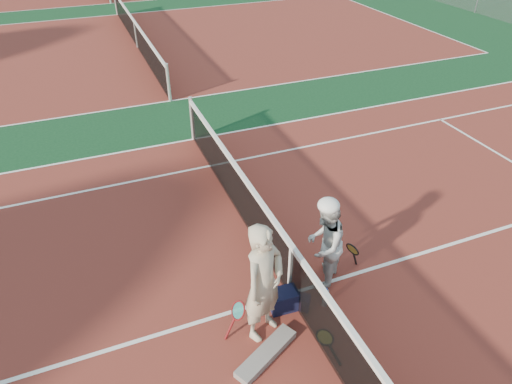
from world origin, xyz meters
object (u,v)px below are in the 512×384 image
player_b (324,244)px  racket_spare (325,337)px  player_a (264,283)px  water_bottle (325,298)px  net_main (290,270)px  racket_black_held (351,257)px  sports_bag_purple (300,302)px  sports_bag_navy (284,300)px  racket_red (238,318)px

player_b → racket_spare: (-0.47, -1.00, -0.75)m
player_a → water_bottle: bearing=-26.0°
net_main → racket_black_held: net_main is taller
racket_spare → sports_bag_purple: bearing=9.1°
sports_bag_navy → sports_bag_purple: 0.26m
net_main → racket_black_held: (1.16, 0.13, -0.23)m
net_main → player_b: bearing=7.6°
racket_black_held → sports_bag_purple: bearing=-1.4°
racket_black_held → water_bottle: 0.92m
player_b → racket_red: player_b is taller
net_main → sports_bag_navy: 0.44m
net_main → racket_spare: size_ratio=18.30×
sports_bag_navy → racket_spare: bearing=-66.9°
net_main → racket_black_held: size_ratio=19.51×
player_b → racket_black_held: 0.74m
racket_black_held → sports_bag_navy: racket_black_held is taller
racket_black_held → sports_bag_navy: size_ratio=1.35×
player_b → water_bottle: player_b is taller
net_main → racket_red: size_ratio=20.68×
player_b → player_a: bearing=-20.7°
player_b → racket_black_held: size_ratio=2.71×
player_b → sports_bag_navy: size_ratio=3.67×
sports_bag_navy → net_main: bearing=47.4°
net_main → racket_black_held: 1.19m
player_a → sports_bag_navy: (0.43, 0.26, -0.76)m
racket_black_held → player_b: bearing=-17.0°
racket_black_held → sports_bag_purple: racket_black_held is taller
sports_bag_navy → sports_bag_purple: size_ratio=1.52×
sports_bag_purple → water_bottle: size_ratio=0.91×
sports_bag_navy → sports_bag_purple: bearing=-19.0°
net_main → racket_black_held: bearing=6.2°
player_a → water_bottle: player_a is taller
sports_bag_navy → water_bottle: sports_bag_navy is taller
racket_black_held → sports_bag_purple: 1.19m
racket_black_held → racket_red: bearing=-9.1°
sports_bag_navy → water_bottle: (0.59, -0.18, -0.01)m
racket_red → sports_bag_navy: (0.76, 0.14, -0.10)m
racket_black_held → sports_bag_navy: bearing=-8.0°
racket_red → racket_black_held: bearing=-5.5°
racket_black_held → racket_spare: racket_black_held is taller
racket_spare → water_bottle: bearing=-25.5°
player_b → racket_black_held: bearing=140.0°
racket_red → player_b: bearing=-2.7°
net_main → sports_bag_purple: size_ratio=40.08×
sports_bag_navy → water_bottle: bearing=-17.0°
player_a → racket_red: 0.74m
racket_red → sports_bag_purple: bearing=-14.6°
racket_red → racket_spare: bearing=-46.4°
net_main → racket_red: 1.04m
racket_spare → sports_bag_purple: sports_bag_purple is taller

